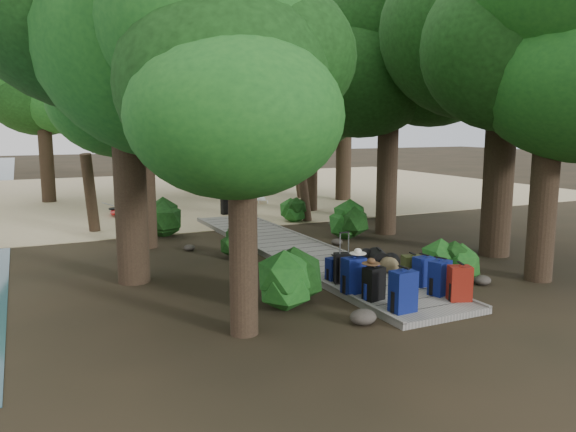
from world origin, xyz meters
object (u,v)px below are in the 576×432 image
backpack_left_b (374,282)px  backpack_left_d (335,267)px  duffel_right_black (379,259)px  backpack_right_c (424,270)px  lone_suitcase_on_sand (226,206)px  suitcase_on_boardwalk (344,268)px  backpack_left_a (403,289)px  duffel_right_khaki (385,263)px  sun_lounger (259,197)px  kayak (115,210)px  backpack_right_d (412,267)px  backpack_right_a (460,281)px  backpack_left_c (354,273)px  backpack_right_b (440,276)px

backpack_left_b → backpack_left_d: backpack_left_b is taller
backpack_left_b → duffel_right_black: size_ratio=1.02×
backpack_right_c → lone_suitcase_on_sand: 11.36m
backpack_left_d → suitcase_on_boardwalk: (0.04, -0.32, 0.05)m
backpack_left_a → lone_suitcase_on_sand: 12.57m
backpack_left_a → duffel_right_khaki: backpack_left_a is taller
lone_suitcase_on_sand → sun_lounger: lone_suitcase_on_sand is taller
duffel_right_black → kayak: 12.24m
backpack_left_a → backpack_right_c: size_ratio=1.23×
backpack_left_b → duffel_right_khaki: 2.25m
backpack_left_a → sun_lounger: backpack_left_a is taller
backpack_left_b → backpack_right_d: backpack_left_b is taller
backpack_left_a → backpack_right_a: size_ratio=1.12×
backpack_right_c → sun_lounger: size_ratio=0.41×
backpack_left_d → lone_suitcase_on_sand: bearing=78.8°
backpack_left_a → backpack_left_b: (-0.07, 0.81, -0.06)m
backpack_left_b → duffel_right_khaki: backpack_left_b is taller
backpack_left_d → backpack_left_c: bearing=-104.1°
lone_suitcase_on_sand → backpack_right_d: bearing=-101.0°
backpack_left_d → backpack_right_a: bearing=-63.7°
backpack_right_b → duffel_right_khaki: size_ratio=1.42×
backpack_left_b → sun_lounger: size_ratio=0.43×
duffel_right_khaki → duffel_right_black: duffel_right_black is taller
backpack_right_c → backpack_right_d: 0.36m
duffel_right_black → backpack_left_d: bearing=-142.9°
kayak → backpack_right_b: bearing=-62.1°
backpack_left_c → backpack_right_b: 1.68m
backpack_right_c → suitcase_on_boardwalk: size_ratio=1.05×
backpack_left_a → backpack_right_d: size_ratio=1.34×
sun_lounger → backpack_right_c: bearing=-79.7°
backpack_right_a → backpack_right_d: 1.46m
backpack_right_b → sun_lounger: 14.75m
backpack_left_d → backpack_right_d: (1.41, -0.84, 0.04)m
backpack_left_c → backpack_right_d: size_ratio=1.28×
backpack_left_d → sun_lounger: backpack_left_d is taller
backpack_right_a → backpack_right_d: (0.02, 1.46, -0.06)m
backpack_right_b → duffel_right_black: (0.11, 2.23, -0.16)m
backpack_right_d → duffel_right_khaki: (-0.00, 0.99, -0.13)m
backpack_left_a → kayak: bearing=98.6°
duffel_right_khaki → sun_lounger: bearing=79.8°
backpack_right_c → duffel_right_black: (-0.01, 1.60, -0.12)m
backpack_right_a → backpack_right_d: backpack_right_a is taller
lone_suitcase_on_sand → sun_lounger: 3.57m
backpack_left_a → kayak: size_ratio=0.24×
backpack_right_b → duffel_right_khaki: 2.00m
backpack_right_b → backpack_right_d: (0.10, 0.99, -0.07)m
backpack_left_d → backpack_right_a: (1.39, -2.29, 0.10)m
backpack_right_b → backpack_right_c: bearing=61.4°
backpack_right_b → duffel_right_black: size_ratio=1.10×
backpack_right_d → duffel_right_black: backpack_right_d is taller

